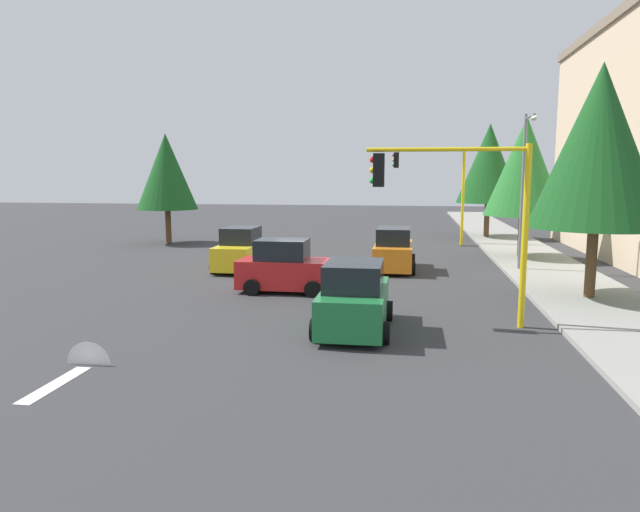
# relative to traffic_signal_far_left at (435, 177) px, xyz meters

# --- Properties ---
(ground_plane) EXTENTS (120.00, 120.00, 0.00)m
(ground_plane) POSITION_rel_traffic_signal_far_left_xyz_m (14.00, -5.75, -4.23)
(ground_plane) COLOR #353538
(sidewalk_kerb) EXTENTS (80.00, 4.00, 0.15)m
(sidewalk_kerb) POSITION_rel_traffic_signal_far_left_xyz_m (9.00, 4.75, -4.15)
(sidewalk_kerb) COLOR gray
(sidewalk_kerb) RESTS_ON ground
(lane_arrow_near) EXTENTS (2.40, 1.10, 1.10)m
(lane_arrow_near) POSITION_rel_traffic_signal_far_left_xyz_m (25.51, -8.75, -4.22)
(lane_arrow_near) COLOR silver
(lane_arrow_near) RESTS_ON ground
(traffic_signal_far_left) EXTENTS (0.36, 4.59, 6.00)m
(traffic_signal_far_left) POSITION_rel_traffic_signal_far_left_xyz_m (0.00, 0.00, 0.00)
(traffic_signal_far_left) COLOR yellow
(traffic_signal_far_left) RESTS_ON ground
(traffic_signal_near_left) EXTENTS (0.36, 4.59, 5.22)m
(traffic_signal_near_left) POSITION_rel_traffic_signal_far_left_xyz_m (20.00, -0.12, -0.51)
(traffic_signal_near_left) COLOR yellow
(traffic_signal_near_left) RESTS_ON ground
(street_lamp_curbside) EXTENTS (2.15, 0.28, 7.00)m
(street_lamp_curbside) POSITION_rel_traffic_signal_far_left_xyz_m (10.39, 3.45, 0.12)
(street_lamp_curbside) COLOR slate
(street_lamp_curbside) RESTS_ON ground
(tree_opposite_side) EXTENTS (3.81, 3.81, 6.94)m
(tree_opposite_side) POSITION_rel_traffic_signal_far_left_xyz_m (2.00, -16.75, 0.32)
(tree_opposite_side) COLOR brown
(tree_opposite_side) RESTS_ON ground
(tree_roadside_far) EXTENTS (4.26, 4.26, 7.79)m
(tree_roadside_far) POSITION_rel_traffic_signal_far_left_xyz_m (-4.00, 3.75, 0.89)
(tree_roadside_far) COLOR brown
(tree_roadside_far) RESTS_ON ground
(tree_roadside_mid) EXTENTS (3.98, 3.98, 7.27)m
(tree_roadside_mid) POSITION_rel_traffic_signal_far_left_xyz_m (6.00, 4.25, 0.54)
(tree_roadside_mid) COLOR brown
(tree_roadside_mid) RESTS_ON ground
(tree_roadside_near) EXTENTS (4.41, 4.41, 8.07)m
(tree_roadside_near) POSITION_rel_traffic_signal_far_left_xyz_m (16.00, 4.75, 1.08)
(tree_roadside_near) COLOR brown
(tree_roadside_near) RESTS_ON ground
(car_yellow) EXTENTS (3.69, 2.01, 1.98)m
(car_yellow) POSITION_rel_traffic_signal_far_left_xyz_m (11.48, -9.14, -3.33)
(car_yellow) COLOR yellow
(car_yellow) RESTS_ON ground
(car_orange) EXTENTS (4.19, 2.01, 1.98)m
(car_orange) POSITION_rel_traffic_signal_far_left_xyz_m (10.40, -2.19, -3.33)
(car_orange) COLOR orange
(car_orange) RESTS_ON ground
(car_green) EXTENTS (4.00, 2.08, 1.98)m
(car_green) POSITION_rel_traffic_signal_far_left_xyz_m (21.09, -2.96, -3.33)
(car_green) COLOR #1E7238
(car_green) RESTS_ON ground
(car_red) EXTENTS (2.01, 3.63, 1.98)m
(car_red) POSITION_rel_traffic_signal_far_left_xyz_m (16.00, -6.02, -3.33)
(car_red) COLOR red
(car_red) RESTS_ON ground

